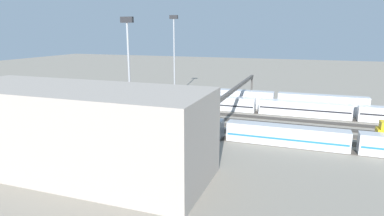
% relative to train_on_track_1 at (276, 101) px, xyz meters
% --- Properties ---
extents(ground_plane, '(400.00, 400.00, 0.00)m').
position_rel_train_on_track_1_xyz_m(ground_plane, '(17.81, 12.50, -2.62)').
color(ground_plane, gray).
extents(track_bed_0, '(140.00, 2.80, 0.12)m').
position_rel_train_on_track_1_xyz_m(track_bed_0, '(17.81, -5.00, -2.56)').
color(track_bed_0, '#4C443D').
rests_on(track_bed_0, ground_plane).
extents(track_bed_1, '(140.00, 2.80, 0.12)m').
position_rel_train_on_track_1_xyz_m(track_bed_1, '(17.81, 0.00, -2.56)').
color(track_bed_1, '#4C443D').
rests_on(track_bed_1, ground_plane).
extents(track_bed_2, '(140.00, 2.80, 0.12)m').
position_rel_train_on_track_1_xyz_m(track_bed_2, '(17.81, 5.00, -2.56)').
color(track_bed_2, '#3D3833').
rests_on(track_bed_2, ground_plane).
extents(track_bed_3, '(140.00, 2.80, 0.12)m').
position_rel_train_on_track_1_xyz_m(track_bed_3, '(17.81, 10.00, -2.56)').
color(track_bed_3, '#3D3833').
rests_on(track_bed_3, ground_plane).
extents(track_bed_4, '(140.00, 2.80, 0.12)m').
position_rel_train_on_track_1_xyz_m(track_bed_4, '(17.81, 15.00, -2.56)').
color(track_bed_4, '#3D3833').
rests_on(track_bed_4, ground_plane).
extents(track_bed_5, '(140.00, 2.80, 0.12)m').
position_rel_train_on_track_1_xyz_m(track_bed_5, '(17.81, 20.00, -2.56)').
color(track_bed_5, '#4C443D').
rests_on(track_bed_5, ground_plane).
extents(track_bed_6, '(140.00, 2.80, 0.12)m').
position_rel_train_on_track_1_xyz_m(track_bed_6, '(17.81, 25.00, -2.56)').
color(track_bed_6, '#3D3833').
rests_on(track_bed_6, ground_plane).
extents(track_bed_7, '(140.00, 2.80, 0.12)m').
position_rel_train_on_track_1_xyz_m(track_bed_7, '(17.81, 30.00, -2.56)').
color(track_bed_7, '#4C443D').
rests_on(track_bed_7, ground_plane).
extents(train_on_track_1, '(47.20, 3.00, 5.00)m').
position_rel_train_on_track_1_xyz_m(train_on_track_1, '(0.00, 0.00, 0.00)').
color(train_on_track_1, silver).
rests_on(train_on_track_1, ground_plane).
extents(train_on_track_7, '(119.80, 3.06, 3.80)m').
position_rel_train_on_track_1_xyz_m(train_on_track_7, '(19.29, 30.00, -0.62)').
color(train_on_track_7, '#B7BABF').
rests_on(train_on_track_7, ground_plane).
extents(train_on_track_2, '(119.80, 3.06, 3.80)m').
position_rel_train_on_track_1_xyz_m(train_on_track_2, '(16.50, 5.00, -0.61)').
color(train_on_track_2, silver).
rests_on(train_on_track_2, ground_plane).
extents(light_mast_0, '(2.80, 0.70, 26.94)m').
position_rel_train_on_track_1_xyz_m(light_mast_0, '(34.40, -8.48, 14.57)').
color(light_mast_0, '#9EA0A5').
rests_on(light_mast_0, ground_plane).
extents(light_mast_1, '(2.80, 0.70, 24.70)m').
position_rel_train_on_track_1_xyz_m(light_mast_1, '(27.97, 32.08, 13.34)').
color(light_mast_1, '#9EA0A5').
rests_on(light_mast_1, ground_plane).
extents(signal_gantry, '(0.70, 40.00, 8.80)m').
position_rel_train_on_track_1_xyz_m(signal_gantry, '(8.10, 12.50, 5.11)').
color(signal_gantry, '#4C4742').
rests_on(signal_gantry, ground_plane).
extents(maintenance_shed, '(42.45, 15.66, 13.45)m').
position_rel_train_on_track_1_xyz_m(maintenance_shed, '(25.54, 53.39, 4.10)').
color(maintenance_shed, '#9E9389').
rests_on(maintenance_shed, ground_plane).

